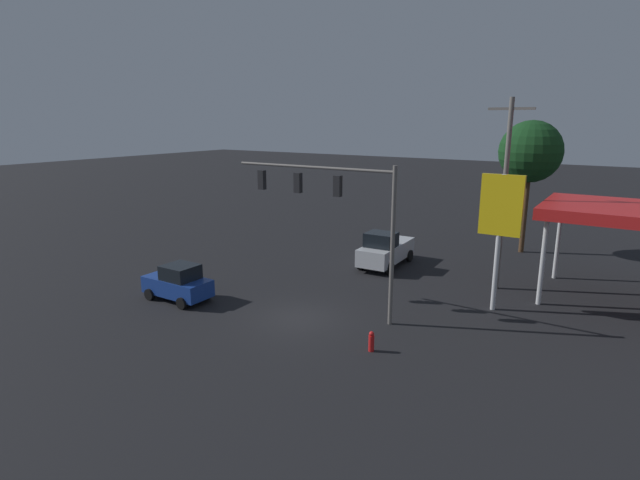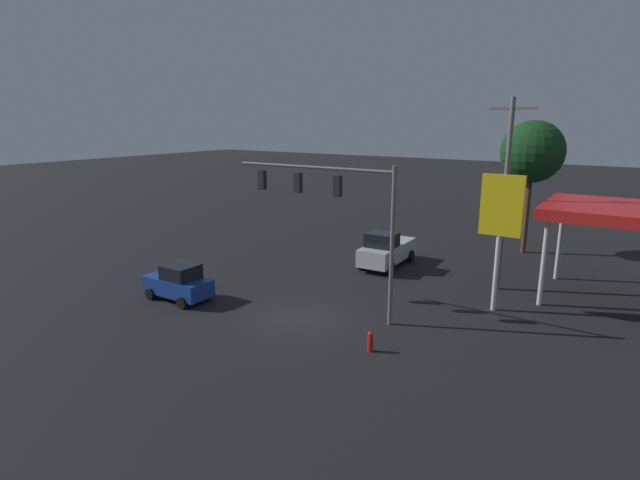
# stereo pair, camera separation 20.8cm
# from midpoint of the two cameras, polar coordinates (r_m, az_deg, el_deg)

# --- Properties ---
(ground_plane) EXTENTS (200.00, 200.00, 0.00)m
(ground_plane) POSITION_cam_midpoint_polar(r_m,az_deg,el_deg) (24.65, -2.34, -8.89)
(ground_plane) COLOR black
(traffic_signal_assembly) EXTENTS (8.99, 0.43, 7.47)m
(traffic_signal_assembly) POSITION_cam_midpoint_polar(r_m,az_deg,el_deg) (24.13, 1.56, 4.52)
(traffic_signal_assembly) COLOR slate
(traffic_signal_assembly) RESTS_ON ground
(utility_pole) EXTENTS (2.40, 0.26, 10.58)m
(utility_pole) POSITION_cam_midpoint_polar(r_m,az_deg,el_deg) (29.18, 20.60, 5.17)
(utility_pole) COLOR slate
(utility_pole) RESTS_ON ground
(price_sign) EXTENTS (2.01, 0.27, 6.87)m
(price_sign) POSITION_cam_midpoint_polar(r_m,az_deg,el_deg) (25.82, 20.21, 2.83)
(price_sign) COLOR silver
(price_sign) RESTS_ON ground
(pickup_parked) EXTENTS (2.42, 5.28, 2.40)m
(pickup_parked) POSITION_cam_midpoint_polar(r_m,az_deg,el_deg) (32.94, 7.76, -1.13)
(pickup_parked) COLOR silver
(pickup_parked) RESTS_ON ground
(hatchback_crossing) EXTENTS (3.81, 1.98, 1.97)m
(hatchback_crossing) POSITION_cam_midpoint_polar(r_m,az_deg,el_deg) (27.76, -15.64, -4.70)
(hatchback_crossing) COLOR navy
(hatchback_crossing) RESTS_ON ground
(street_tree) EXTENTS (4.31, 4.31, 9.40)m
(street_tree) POSITION_cam_midpoint_polar(r_m,az_deg,el_deg) (38.16, 23.28, 9.20)
(street_tree) COLOR #4C331E
(street_tree) RESTS_ON ground
(fire_hydrant) EXTENTS (0.24, 0.24, 0.88)m
(fire_hydrant) POSITION_cam_midpoint_polar(r_m,az_deg,el_deg) (21.29, 6.06, -11.46)
(fire_hydrant) COLOR red
(fire_hydrant) RESTS_ON ground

